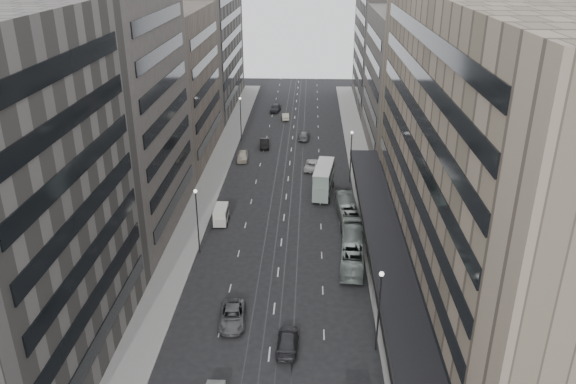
% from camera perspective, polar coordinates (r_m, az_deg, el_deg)
% --- Properties ---
extents(ground, '(220.00, 220.00, 0.00)m').
position_cam_1_polar(ground, '(57.60, -1.48, -12.32)').
color(ground, black).
rests_on(ground, ground).
extents(sidewalk_right, '(4.00, 125.00, 0.15)m').
position_cam_1_polar(sidewalk_right, '(90.94, 7.64, 1.64)').
color(sidewalk_right, gray).
rests_on(sidewalk_right, ground).
extents(sidewalk_left, '(4.00, 125.00, 0.15)m').
position_cam_1_polar(sidewalk_left, '(91.82, -7.45, 1.87)').
color(sidewalk_left, gray).
rests_on(sidewalk_left, ground).
extents(department_store, '(19.20, 60.00, 30.00)m').
position_cam_1_polar(department_store, '(60.45, 19.69, 4.03)').
color(department_store, gray).
rests_on(department_store, ground).
extents(building_right_mid, '(15.00, 28.00, 24.00)m').
position_cam_1_polar(building_right_mid, '(102.51, 12.72, 10.78)').
color(building_right_mid, '#514C46').
rests_on(building_right_mid, ground).
extents(building_right_far, '(15.00, 32.00, 28.00)m').
position_cam_1_polar(building_right_far, '(131.28, 10.61, 14.57)').
color(building_right_far, slate).
rests_on(building_right_far, ground).
extents(building_left_b, '(15.00, 26.00, 34.00)m').
position_cam_1_polar(building_left_b, '(72.05, -18.13, 8.98)').
color(building_left_b, '#514C46').
rests_on(building_left_b, ground).
extents(building_left_c, '(15.00, 28.00, 25.00)m').
position_cam_1_polar(building_left_c, '(98.13, -12.60, 10.54)').
color(building_left_c, '#6E6256').
rests_on(building_left_c, ground).
extents(building_left_d, '(15.00, 38.00, 28.00)m').
position_cam_1_polar(building_left_d, '(129.47, -9.04, 14.56)').
color(building_left_d, slate).
rests_on(building_left_d, ground).
extents(lamp_right_near, '(0.44, 0.44, 8.32)m').
position_cam_1_polar(lamp_right_near, '(50.81, 9.27, -11.00)').
color(lamp_right_near, '#262628').
rests_on(lamp_right_near, ground).
extents(lamp_right_far, '(0.44, 0.44, 8.32)m').
position_cam_1_polar(lamp_right_far, '(86.61, 6.43, 4.20)').
color(lamp_right_far, '#262628').
rests_on(lamp_right_far, ground).
extents(lamp_left_near, '(0.44, 0.44, 8.32)m').
position_cam_1_polar(lamp_left_near, '(66.43, -9.23, -2.21)').
color(lamp_left_near, '#262628').
rests_on(lamp_left_near, ground).
extents(lamp_left_far, '(0.44, 0.44, 8.32)m').
position_cam_1_polar(lamp_left_far, '(106.27, -4.84, 7.94)').
color(lamp_left_far, '#262628').
rests_on(lamp_left_far, ground).
extents(bus_near, '(3.40, 10.88, 2.98)m').
position_cam_1_polar(bus_near, '(65.74, 6.56, -5.99)').
color(bus_near, gray).
rests_on(bus_near, ground).
extents(bus_far, '(2.96, 10.32, 2.84)m').
position_cam_1_polar(bus_far, '(75.31, 6.04, -1.98)').
color(bus_far, gray).
rests_on(bus_far, ground).
extents(double_decker, '(3.44, 8.53, 4.54)m').
position_cam_1_polar(double_decker, '(82.70, 3.63, 1.30)').
color(double_decker, gray).
rests_on(double_decker, ground).
extents(panel_van, '(1.93, 3.79, 2.36)m').
position_cam_1_polar(panel_van, '(74.91, -6.82, -2.27)').
color(panel_van, beige).
rests_on(panel_van, ground).
extents(sedan_2, '(2.85, 5.50, 1.48)m').
position_cam_1_polar(sedan_2, '(56.37, -5.67, -12.43)').
color(sedan_2, '#565658').
rests_on(sedan_2, ground).
extents(sedan_3, '(2.15, 4.98, 1.43)m').
position_cam_1_polar(sedan_3, '(53.18, -0.02, -14.87)').
color(sedan_3, '#2B2B2E').
rests_on(sedan_3, ground).
extents(sedan_4, '(2.16, 4.74, 1.58)m').
position_cam_1_polar(sedan_4, '(97.06, -4.64, 3.67)').
color(sedan_4, beige).
rests_on(sedan_4, ground).
extents(sedan_5, '(2.02, 4.80, 1.54)m').
position_cam_1_polar(sedan_5, '(103.28, -2.40, 4.96)').
color(sedan_5, black).
rests_on(sedan_5, ground).
extents(sedan_6, '(3.17, 5.76, 1.53)m').
position_cam_1_polar(sedan_6, '(93.00, 2.54, 2.80)').
color(sedan_6, '#BBBCB8').
rests_on(sedan_6, ground).
extents(sedan_7, '(2.40, 5.08, 1.43)m').
position_cam_1_polar(sedan_7, '(107.91, 1.66, 5.77)').
color(sedan_7, slate).
rests_on(sedan_7, ground).
extents(sedan_8, '(2.57, 5.12, 1.67)m').
position_cam_1_polar(sedan_8, '(126.69, -1.27, 8.55)').
color(sedan_8, '#29292B').
rests_on(sedan_8, ground).
extents(sedan_9, '(1.82, 4.25, 1.36)m').
position_cam_1_polar(sedan_9, '(120.68, -0.26, 7.70)').
color(sedan_9, '#BDB89D').
rests_on(sedan_9, ground).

